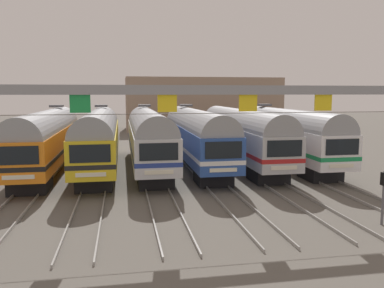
{
  "coord_description": "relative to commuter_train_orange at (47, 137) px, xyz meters",
  "views": [
    {
      "loc": [
        -4.04,
        -31.66,
        6.11
      ],
      "look_at": [
        1.6,
        -0.19,
        1.94
      ],
      "focal_mm": 36.71,
      "sensor_mm": 36.0,
      "label": 1
    }
  ],
  "objects": [
    {
      "name": "ground_plane",
      "position": [
        9.76,
        0.0,
        -2.69
      ],
      "size": [
        160.0,
        160.0,
        0.0
      ],
      "primitive_type": "plane",
      "color": "#5B564F"
    },
    {
      "name": "track_bed",
      "position": [
        9.76,
        17.0,
        -2.61
      ],
      "size": [
        21.03,
        70.0,
        0.15
      ],
      "color": "gray",
      "rests_on": "ground"
    },
    {
      "name": "commuter_train_orange",
      "position": [
        0.0,
        0.0,
        0.0
      ],
      "size": [
        2.88,
        18.06,
        5.05
      ],
      "color": "orange",
      "rests_on": "ground"
    },
    {
      "name": "commuter_train_yellow",
      "position": [
        3.9,
        0.0,
        0.0
      ],
      "size": [
        2.88,
        18.06,
        5.05
      ],
      "color": "gold",
      "rests_on": "ground"
    },
    {
      "name": "commuter_train_silver",
      "position": [
        7.81,
        0.0,
        0.0
      ],
      "size": [
        2.88,
        18.06,
        5.05
      ],
      "color": "silver",
      "rests_on": "ground"
    },
    {
      "name": "commuter_train_blue",
      "position": [
        11.71,
        0.0,
        0.0
      ],
      "size": [
        2.88,
        18.06,
        5.05
      ],
      "color": "#284C9E",
      "rests_on": "ground"
    },
    {
      "name": "commuter_train_stainless",
      "position": [
        15.62,
        -0.0,
        -0.0
      ],
      "size": [
        2.88,
        18.06,
        4.77
      ],
      "color": "#B2B5BA",
      "rests_on": "ground"
    },
    {
      "name": "commuter_train_white",
      "position": [
        19.52,
        0.0,
        0.0
      ],
      "size": [
        2.88,
        18.06,
        5.05
      ],
      "color": "white",
      "rests_on": "ground"
    },
    {
      "name": "catenary_gantry",
      "position": [
        9.76,
        -13.5,
        2.64
      ],
      "size": [
        24.76,
        0.44,
        6.97
      ],
      "color": "gray",
      "rests_on": "ground"
    },
    {
      "name": "yard_signal_mast",
      "position": [
        17.57,
        -15.83,
        -0.91
      ],
      "size": [
        0.28,
        0.35,
        2.54
      ],
      "color": "#59595E",
      "rests_on": "ground"
    },
    {
      "name": "maintenance_building",
      "position": [
        19.11,
        33.65,
        1.6
      ],
      "size": [
        25.31,
        10.0,
        8.58
      ],
      "primitive_type": "cube",
      "color": "gray",
      "rests_on": "ground"
    }
  ]
}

